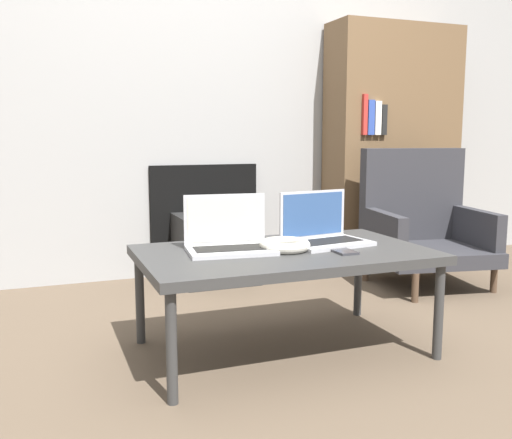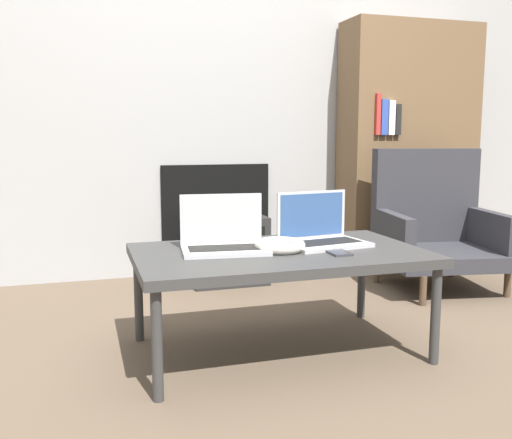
% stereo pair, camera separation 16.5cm
% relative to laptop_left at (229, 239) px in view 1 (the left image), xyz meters
% --- Properties ---
extents(ground_plane, '(14.00, 14.00, 0.00)m').
position_rel_laptop_left_xyz_m(ground_plane, '(0.20, -0.30, -0.45)').
color(ground_plane, brown).
extents(wall_back, '(7.00, 0.08, 2.60)m').
position_rel_laptop_left_xyz_m(wall_back, '(0.20, 1.34, 0.84)').
color(wall_back, '#999999').
rests_on(wall_back, ground_plane).
extents(table, '(1.10, 0.66, 0.40)m').
position_rel_laptop_left_xyz_m(table, '(0.20, -0.07, -0.08)').
color(table, '#333333').
rests_on(table, ground_plane).
extents(laptop_left, '(0.35, 0.26, 0.21)m').
position_rel_laptop_left_xyz_m(laptop_left, '(0.00, 0.00, 0.00)').
color(laptop_left, '#B2B2B7').
rests_on(laptop_left, table).
extents(laptop_right, '(0.35, 0.27, 0.21)m').
position_rel_laptop_left_xyz_m(laptop_right, '(0.40, -0.00, 0.00)').
color(laptop_right, '#B2B2B7').
rests_on(laptop_right, table).
extents(headphones, '(0.20, 0.20, 0.04)m').
position_rel_laptop_left_xyz_m(headphones, '(0.20, -0.07, -0.02)').
color(headphones, beige).
rests_on(headphones, table).
extents(phone, '(0.07, 0.15, 0.01)m').
position_rel_laptop_left_xyz_m(phone, '(0.39, -0.17, -0.04)').
color(phone, '#333338').
rests_on(phone, table).
extents(tv, '(0.43, 0.42, 0.39)m').
position_rel_laptop_left_xyz_m(tv, '(0.28, 1.08, -0.26)').
color(tv, black).
rests_on(tv, ground_plane).
extents(armchair, '(0.70, 0.67, 0.77)m').
position_rel_laptop_left_xyz_m(armchair, '(1.37, 0.63, -0.10)').
color(armchair, '#2D2D33').
rests_on(armchair, ground_plane).
extents(bookshelf, '(0.87, 0.32, 1.54)m').
position_rel_laptop_left_xyz_m(bookshelf, '(1.50, 1.14, 0.32)').
color(bookshelf, brown).
rests_on(bookshelf, ground_plane).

